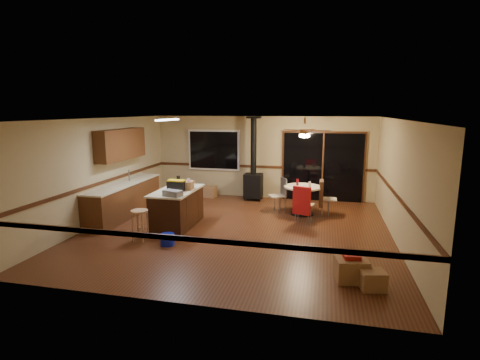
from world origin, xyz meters
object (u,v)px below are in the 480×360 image
(box_under_window, at_px, (209,192))
(box_corner_a, at_px, (351,270))
(chair_near, at_px, (302,200))
(toolbox_grey, at_px, (173,193))
(chair_right, at_px, (322,193))
(dining_table, at_px, (302,195))
(bar_stool, at_px, (140,225))
(blue_bucket, at_px, (167,239))
(chair_left, at_px, (281,191))
(wood_stove, at_px, (253,177))
(kitchen_island, at_px, (177,208))
(box_corner_b, at_px, (373,280))
(toolbox_black, at_px, (176,186))

(box_under_window, xyz_separation_m, box_corner_a, (4.13, -5.26, 0.01))
(chair_near, bearing_deg, toolbox_grey, -152.21)
(chair_right, xyz_separation_m, box_corner_a, (0.53, -3.92, -0.40))
(dining_table, xyz_separation_m, chair_right, (0.52, 0.04, 0.06))
(bar_stool, bearing_deg, blue_bucket, -12.84)
(chair_near, distance_m, box_corner_a, 3.19)
(chair_left, xyz_separation_m, chair_right, (1.12, -0.11, 0.01))
(wood_stove, distance_m, blue_bucket, 4.50)
(kitchen_island, xyz_separation_m, box_corner_b, (4.27, -2.41, -0.30))
(wood_stove, relative_size, toolbox_black, 6.11)
(kitchen_island, xyz_separation_m, toolbox_grey, (0.17, -0.63, 0.51))
(toolbox_black, relative_size, box_under_window, 0.91)
(toolbox_grey, bearing_deg, box_corner_a, -22.03)
(wood_stove, bearing_deg, toolbox_black, -112.15)
(toolbox_grey, xyz_separation_m, bar_stool, (-0.57, -0.51, -0.63))
(box_corner_b, bearing_deg, toolbox_grey, 156.58)
(toolbox_black, bearing_deg, blue_bucket, -77.39)
(chair_left, height_order, chair_right, same)
(toolbox_grey, xyz_separation_m, chair_near, (2.78, 1.47, -0.37))
(blue_bucket, bearing_deg, wood_stove, 77.07)
(bar_stool, xyz_separation_m, dining_table, (3.31, 2.85, 0.20))
(blue_bucket, height_order, dining_table, dining_table)
(toolbox_grey, bearing_deg, chair_left, 49.43)
(blue_bucket, relative_size, chair_left, 0.54)
(dining_table, height_order, chair_left, chair_left)
(bar_stool, relative_size, box_under_window, 1.49)
(wood_stove, distance_m, chair_right, 2.49)
(toolbox_black, height_order, chair_near, toolbox_black)
(toolbox_grey, bearing_deg, chair_right, 36.21)
(wood_stove, height_order, bar_stool, wood_stove)
(toolbox_grey, distance_m, blue_bucket, 1.08)
(toolbox_grey, height_order, chair_left, toolbox_grey)
(toolbox_black, distance_m, chair_right, 3.88)
(toolbox_grey, xyz_separation_m, box_corner_b, (4.10, -1.78, -0.81))
(blue_bucket, bearing_deg, box_corner_a, -13.32)
(bar_stool, xyz_separation_m, chair_left, (2.70, 3.00, 0.25))
(dining_table, relative_size, box_corner_a, 1.98)
(blue_bucket, xyz_separation_m, chair_near, (2.65, 2.13, 0.47))
(dining_table, bearing_deg, chair_left, 166.04)
(toolbox_grey, distance_m, chair_left, 3.30)
(dining_table, bearing_deg, chair_right, 4.94)
(box_under_window, distance_m, box_corner_b, 7.08)
(box_corner_b, bearing_deg, blue_bucket, 164.38)
(wood_stove, relative_size, box_corner_a, 4.97)
(box_corner_b, bearing_deg, kitchen_island, 150.59)
(wood_stove, bearing_deg, kitchen_island, -113.09)
(dining_table, height_order, box_corner_b, dining_table)
(dining_table, xyz_separation_m, chair_near, (0.04, -0.87, 0.06))
(toolbox_grey, bearing_deg, blue_bucket, -78.63)
(wood_stove, xyz_separation_m, chair_right, (2.13, -1.30, -0.13))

